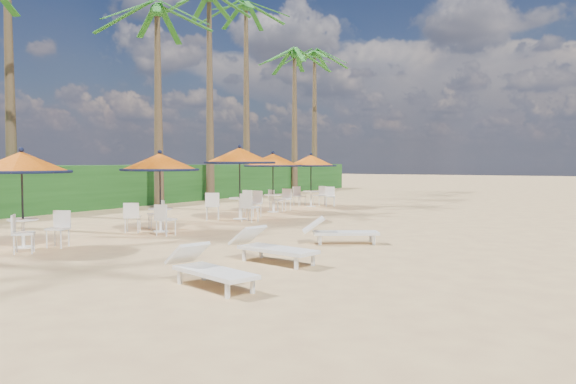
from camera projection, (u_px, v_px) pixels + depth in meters
The scene contains 15 objects.
ground at pixel (225, 270), 10.02m from camera, with size 160.00×160.00×0.00m, color tan.
scrub_hedge at pixel (133, 184), 26.25m from camera, with size 3.00×40.00×1.80m, color #194716.
station_0 at pixel (24, 171), 12.47m from camera, with size 2.16×2.16×2.26m.
station_1 at pixel (158, 172), 15.44m from camera, with size 2.17×2.17×2.27m.
station_2 at pixel (240, 165), 18.83m from camera, with size 2.42×2.48×2.52m.
station_3 at pixel (273, 167), 21.68m from camera, with size 2.27×2.30×2.36m.
station_4 at pixel (312, 167), 24.44m from camera, with size 2.25×2.33×2.35m.
lounger_near at pixel (208, 267), 8.65m from camera, with size 1.88×1.07×0.64m.
lounger_mid at pixel (270, 246), 10.77m from camera, with size 1.96×0.94×0.68m.
lounger_far at pixel (338, 231), 13.25m from camera, with size 1.81×1.42×0.64m.
palm_3 at pixel (157, 22), 23.18m from camera, with size 5.00×5.00×8.48m.
palm_4 at pixel (209, 9), 27.30m from camera, with size 5.00×5.00×10.26m.
palm_5 at pixel (246, 18), 31.87m from camera, with size 5.00×5.00×11.06m.
palm_6 at pixel (295, 62), 35.61m from camera, with size 5.00×5.00×9.06m.
palm_7 at pixel (315, 62), 38.94m from camera, with size 5.00×5.00×9.75m.
Camera 1 is at (5.98, -8.01, 1.91)m, focal length 35.00 mm.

